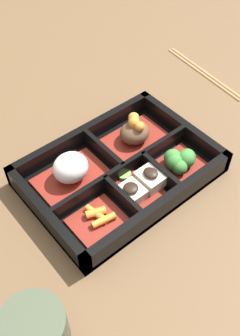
% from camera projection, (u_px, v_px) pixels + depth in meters
% --- Properties ---
extents(ground_plane, '(3.00, 3.00, 0.00)m').
position_uv_depth(ground_plane, '(120.00, 177.00, 0.68)').
color(ground_plane, brown).
extents(bento_base, '(0.31, 0.22, 0.01)m').
position_uv_depth(bento_base, '(120.00, 176.00, 0.68)').
color(bento_base, black).
rests_on(bento_base, ground_plane).
extents(bento_rim, '(0.31, 0.22, 0.04)m').
position_uv_depth(bento_rim, '(121.00, 170.00, 0.66)').
color(bento_rim, black).
rests_on(bento_rim, ground_plane).
extents(bowl_rice, '(0.12, 0.08, 0.06)m').
position_uv_depth(bowl_rice, '(71.00, 170.00, 0.65)').
color(bowl_rice, maroon).
rests_on(bowl_rice, bento_base).
extents(bowl_stew, '(0.12, 0.08, 0.06)m').
position_uv_depth(bowl_stew, '(135.00, 133.00, 0.71)').
color(bowl_stew, maroon).
rests_on(bowl_stew, bento_base).
extents(bowl_carrots, '(0.08, 0.07, 0.02)m').
position_uv_depth(bowl_carrots, '(97.00, 219.00, 0.61)').
color(bowl_carrots, maroon).
rests_on(bowl_carrots, bento_base).
extents(bowl_tofu, '(0.08, 0.07, 0.04)m').
position_uv_depth(bowl_tofu, '(141.00, 186.00, 0.64)').
color(bowl_tofu, maroon).
rests_on(bowl_tofu, bento_base).
extents(bowl_greens, '(0.08, 0.07, 0.04)m').
position_uv_depth(bowl_greens, '(181.00, 161.00, 0.67)').
color(bowl_greens, maroon).
rests_on(bowl_greens, bento_base).
extents(bowl_pickles, '(0.04, 0.04, 0.01)m').
position_uv_depth(bowl_pickles, '(125.00, 174.00, 0.67)').
color(bowl_pickles, maroon).
rests_on(bowl_pickles, bento_base).
extents(tea_cup, '(0.08, 0.08, 0.07)m').
position_uv_depth(tea_cup, '(35.00, 331.00, 0.48)').
color(tea_cup, '#424C38').
rests_on(tea_cup, ground_plane).
extents(chopsticks, '(0.04, 0.23, 0.01)m').
position_uv_depth(chopsticks, '(204.00, 72.00, 0.88)').
color(chopsticks, '#A87F51').
rests_on(chopsticks, ground_plane).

